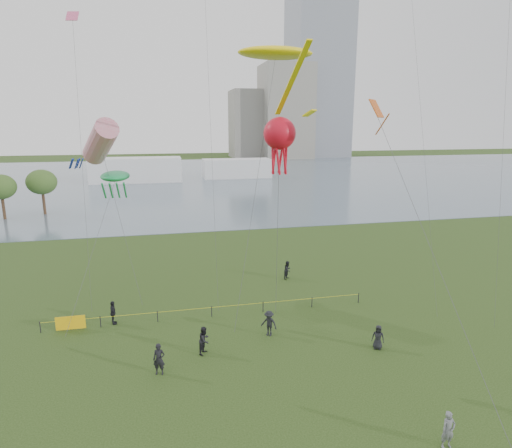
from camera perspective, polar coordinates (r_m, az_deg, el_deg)
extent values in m
plane|color=#1F3410|center=(22.21, 6.21, -26.83)|extent=(400.00, 400.00, 0.00)
cube|color=slate|center=(117.04, -9.54, 6.07)|extent=(400.00, 120.00, 0.08)
cube|color=slate|center=(201.36, 8.50, 26.24)|extent=(24.00, 24.00, 120.00)
cube|color=gray|center=(185.45, 3.94, 14.68)|extent=(20.00, 20.00, 38.00)
cube|color=slate|center=(187.86, -0.82, 13.16)|extent=(16.00, 18.00, 28.00)
cube|color=white|center=(111.78, -15.66, 6.97)|extent=(22.00, 8.00, 6.00)
cube|color=silver|center=(116.32, -2.58, 7.42)|extent=(18.00, 7.00, 5.00)
cylinder|color=#3D291B|center=(75.41, -30.59, 1.67)|extent=(0.44, 0.44, 3.09)
ellipsoid|color=#3F5F25|center=(74.90, -30.90, 4.27)|extent=(4.40, 4.40, 3.71)
cylinder|color=#3D291B|center=(76.43, -26.40, 2.33)|extent=(0.44, 0.44, 3.25)
ellipsoid|color=#3F5F25|center=(75.91, -26.68, 5.03)|extent=(4.62, 4.62, 3.90)
cylinder|color=black|center=(34.18, -26.83, -12.18)|extent=(0.07, 0.07, 0.85)
cylinder|color=black|center=(33.36, -20.03, -12.14)|extent=(0.07, 0.07, 0.85)
cylinder|color=black|center=(33.02, -13.00, -11.92)|extent=(0.07, 0.07, 0.85)
cylinder|color=black|center=(33.16, -5.93, -11.52)|extent=(0.07, 0.07, 0.85)
cylinder|color=black|center=(33.77, 0.95, -10.97)|extent=(0.07, 0.07, 0.85)
cylinder|color=black|center=(34.84, 7.47, -10.30)|extent=(0.07, 0.07, 0.85)
cylinder|color=black|center=(36.31, 13.51, -9.56)|extent=(0.07, 0.07, 0.85)
cylinder|color=#CACC18|center=(33.02, -5.95, -11.01)|extent=(24.00, 0.03, 0.03)
cube|color=yellow|center=(33.66, -23.49, -11.99)|extent=(2.00, 0.04, 1.00)
imported|color=slate|center=(22.94, 24.25, -23.76)|extent=(0.66, 0.45, 1.79)
imported|color=black|center=(28.23, -6.89, -15.12)|extent=(1.06, 1.12, 1.82)
imported|color=black|center=(30.13, 1.74, -13.10)|extent=(1.33, 1.27, 1.81)
imported|color=black|center=(33.34, -18.52, -11.16)|extent=(0.50, 1.06, 1.77)
imported|color=black|center=(29.66, 15.96, -14.30)|extent=(0.94, 0.86, 1.62)
imported|color=black|center=(26.61, -12.80, -17.17)|extent=(0.77, 0.60, 1.89)
imported|color=black|center=(40.47, 4.25, -6.14)|extent=(1.06, 1.06, 1.74)
cylinder|color=#3F3F42|center=(30.96, -0.07, 4.73)|extent=(4.29, 5.57, 19.39)
ellipsoid|color=yellow|center=(34.19, 2.61, 21.82)|extent=(5.70, 3.56, 0.89)
cube|color=yellow|center=(29.89, 4.74, 18.39)|extent=(0.36, 6.98, 4.09)
cube|color=yellow|center=(26.16, 7.17, 14.47)|extent=(0.95, 0.95, 0.42)
cylinder|color=#3F3F42|center=(36.13, -17.50, 0.06)|extent=(2.71, 3.66, 12.84)
cylinder|color=red|center=(37.25, -20.04, 10.25)|extent=(3.75, 5.18, 3.88)
cylinder|color=#172AA7|center=(36.37, -22.28, 7.48)|extent=(0.60, 1.13, 0.88)
cylinder|color=#172AA7|center=(36.79, -22.61, 7.50)|extent=(0.60, 1.13, 0.88)
cylinder|color=#172AA7|center=(36.73, -23.34, 7.43)|extent=(0.60, 1.13, 0.88)
cylinder|color=#172AA7|center=(36.27, -23.47, 7.36)|extent=(0.60, 1.13, 0.88)
cylinder|color=#172AA7|center=(36.04, -22.81, 7.39)|extent=(0.60, 1.13, 0.88)
cylinder|color=#3F3F42|center=(35.12, -20.92, -3.01)|extent=(3.19, 8.89, 9.96)
ellipsoid|color=#1C9B4F|center=(38.30, -18.26, 6.10)|extent=(2.38, 4.29, 0.83)
cylinder|color=#1C9B4F|center=(36.94, -19.62, 4.19)|extent=(0.16, 1.79, 1.54)
cylinder|color=#1C9B4F|center=(36.88, -18.77, 4.24)|extent=(0.16, 1.79, 1.54)
cylinder|color=#1C9B4F|center=(36.82, -17.92, 4.29)|extent=(0.16, 1.79, 1.54)
cylinder|color=#1C9B4F|center=(36.77, -17.06, 4.33)|extent=(0.16, 1.79, 1.54)
cylinder|color=#3F3F42|center=(31.85, 2.89, -0.36)|extent=(0.32, 0.56, 13.58)
sphere|color=red|center=(31.26, 3.17, 11.96)|extent=(2.33, 2.33, 2.33)
cylinder|color=red|center=(31.48, 4.02, 9.04)|extent=(0.18, 0.54, 2.60)
cylinder|color=red|center=(31.82, 3.36, 9.10)|extent=(0.49, 0.36, 2.61)
cylinder|color=red|center=(31.69, 2.48, 9.09)|extent=(0.49, 0.36, 2.61)
cylinder|color=red|center=(31.21, 2.23, 9.03)|extent=(0.18, 0.54, 2.60)
cylinder|color=red|center=(30.86, 2.89, 8.97)|extent=(0.49, 0.36, 2.61)
cylinder|color=red|center=(30.99, 3.80, 8.98)|extent=(0.49, 0.36, 2.61)
cylinder|color=#3F3F42|center=(24.00, 22.78, -3.94)|extent=(0.32, 15.21, 15.24)
cube|color=#CA4E11|center=(29.62, 15.76, 14.60)|extent=(1.43, 1.43, 1.17)
cylinder|color=#CA4E11|center=(28.81, 16.49, 12.61)|extent=(0.08, 1.58, 1.35)
cube|color=#E5598C|center=(38.31, -23.30, 24.13)|extent=(1.04, 1.00, 0.76)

